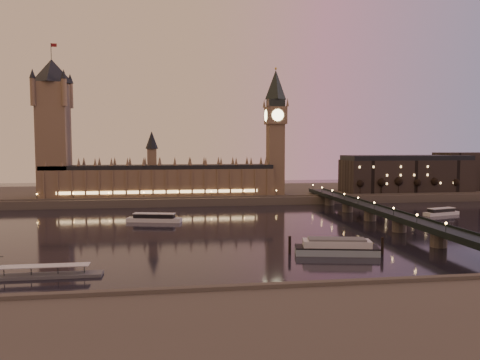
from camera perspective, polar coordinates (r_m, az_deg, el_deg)
The scene contains 17 objects.
ground at distance 261.82m, azimuth -1.53°, elevation -6.10°, with size 700.00×700.00×0.00m, color black.
far_embankment at distance 427.30m, azimuth -0.13°, elevation -1.62°, with size 560.00×130.00×6.00m, color #423D35.
palace_of_westminster at distance 377.71m, azimuth -9.76°, elevation 0.38°, with size 180.00×26.62×52.00m.
victoria_tower at distance 387.70m, azimuth -21.82°, elevation 6.75°, with size 31.68×31.68×118.00m.
big_ben at distance 386.30m, azimuth 4.35°, elevation 6.79°, with size 17.68×17.68×104.00m.
westminster_bridge at distance 286.29m, azimuth 17.05°, elevation -4.27°, with size 13.20×260.00×15.30m.
city_block at distance 448.06m, azimuth 21.91°, elevation 0.81°, with size 155.00×45.00×34.00m.
bare_tree_0 at distance 396.57m, azimuth 14.38°, elevation -0.40°, with size 6.28×6.28×12.77m.
bare_tree_1 at distance 403.36m, azimuth 16.59°, elevation -0.37°, with size 6.28×6.28×12.77m.
bare_tree_2 at distance 410.74m, azimuth 18.73°, elevation -0.33°, with size 6.28×6.28×12.77m.
bare_tree_3 at distance 418.66m, azimuth 20.79°, elevation -0.30°, with size 6.28×6.28×12.77m.
bare_tree_4 at distance 427.11m, azimuth 22.77°, elevation -0.27°, with size 6.28×6.28×12.77m.
bare_tree_5 at distance 436.05m, azimuth 24.67°, elevation -0.24°, with size 6.28×6.28×12.77m.
cruise_boat_a at distance 293.06m, azimuth -10.42°, elevation -4.58°, with size 34.31×15.00×5.37m.
cruise_boat_b at distance 343.38m, azimuth 23.33°, elevation -3.59°, with size 27.07×13.18×4.85m.
moored_barge at distance 208.38m, azimuth 11.69°, elevation -8.02°, with size 40.31×16.89×7.54m.
pontoon_pier at distance 184.51m, azimuth -22.49°, elevation -10.55°, with size 38.45×6.41×10.25m.
Camera 1 is at (-30.10, -255.69, 47.57)m, focal length 35.00 mm.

